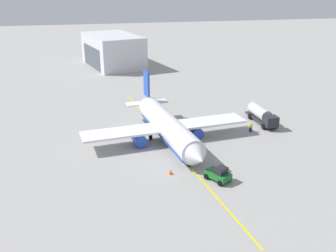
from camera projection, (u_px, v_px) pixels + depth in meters
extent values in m
plane|color=#9E9B96|center=(168.00, 142.00, 66.67)|extent=(400.00, 400.00, 0.00)
cylinder|color=white|center=(168.00, 126.00, 65.60)|extent=(23.69, 6.49, 3.94)
cube|color=#1E47B7|center=(168.00, 132.00, 65.99)|extent=(22.32, 5.64, 1.10)
cone|color=white|center=(198.00, 157.00, 54.15)|extent=(3.65, 4.12, 3.78)
cone|color=white|center=(146.00, 102.00, 77.49)|extent=(4.89, 3.83, 3.35)
cube|color=#1E47B7|center=(147.00, 84.00, 75.49)|extent=(3.22, 0.71, 5.20)
cube|color=white|center=(147.00, 103.00, 76.92)|extent=(3.31, 8.61, 0.24)
cube|color=white|center=(166.00, 127.00, 66.66)|extent=(8.03, 29.97, 0.36)
cylinder|color=#1E47B7|center=(195.00, 131.00, 68.01)|extent=(3.41, 2.44, 2.10)
cylinder|color=#1E47B7|center=(139.00, 139.00, 64.81)|extent=(3.41, 2.44, 2.10)
cylinder|color=#4C4C51|center=(189.00, 159.00, 57.66)|extent=(0.24, 0.24, 1.24)
cylinder|color=black|center=(189.00, 163.00, 57.88)|extent=(1.14, 0.52, 1.10)
cylinder|color=#4C4C51|center=(178.00, 130.00, 68.81)|extent=(0.24, 0.24, 1.24)
cylinder|color=black|center=(178.00, 133.00, 69.04)|extent=(1.14, 0.52, 1.10)
cylinder|color=#4C4C51|center=(150.00, 134.00, 67.21)|extent=(0.24, 0.24, 1.24)
cylinder|color=black|center=(151.00, 137.00, 67.44)|extent=(1.14, 0.52, 1.10)
cube|color=#2D2D33|center=(260.00, 119.00, 75.72)|extent=(9.17, 2.64, 0.30)
cube|color=#232328|center=(271.00, 121.00, 71.60)|extent=(2.04, 2.43, 2.00)
cube|color=black|center=(274.00, 121.00, 70.65)|extent=(0.19, 2.00, 0.90)
cylinder|color=silver|center=(260.00, 112.00, 75.80)|extent=(6.37, 2.40, 2.30)
cylinder|color=black|center=(275.00, 126.00, 72.64)|extent=(1.11, 0.37, 1.10)
cylinder|color=black|center=(263.00, 127.00, 72.08)|extent=(1.11, 0.37, 1.10)
cylinder|color=black|center=(261.00, 115.00, 78.06)|extent=(1.11, 0.37, 1.10)
cylinder|color=black|center=(250.00, 116.00, 77.51)|extent=(1.11, 0.37, 1.10)
cube|color=#196B28|center=(218.00, 175.00, 53.60)|extent=(4.12, 3.48, 0.90)
cube|color=black|center=(221.00, 170.00, 52.93)|extent=(2.00, 2.08, 0.90)
cylinder|color=black|center=(206.00, 177.00, 54.05)|extent=(0.85, 0.65, 0.80)
cylinder|color=black|center=(216.00, 172.00, 55.29)|extent=(0.85, 0.65, 0.80)
cylinder|color=black|center=(220.00, 183.00, 52.24)|extent=(0.85, 0.65, 0.80)
cylinder|color=black|center=(229.00, 179.00, 53.47)|extent=(0.85, 0.65, 0.80)
cube|color=navy|center=(251.00, 130.00, 70.98)|extent=(0.49, 0.54, 0.85)
cube|color=yellow|center=(251.00, 126.00, 70.72)|extent=(0.56, 0.63, 0.60)
sphere|color=tan|center=(251.00, 124.00, 70.56)|extent=(0.24, 0.24, 0.24)
cone|color=#F2590F|center=(171.00, 172.00, 55.46)|extent=(0.64, 0.64, 0.71)
cube|color=silver|center=(113.00, 50.00, 124.56)|extent=(27.23, 19.73, 10.14)
cube|color=#4C515B|center=(92.00, 57.00, 122.08)|extent=(16.70, 4.28, 6.70)
cube|color=yellow|center=(168.00, 142.00, 66.67)|extent=(60.52, 6.99, 0.01)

